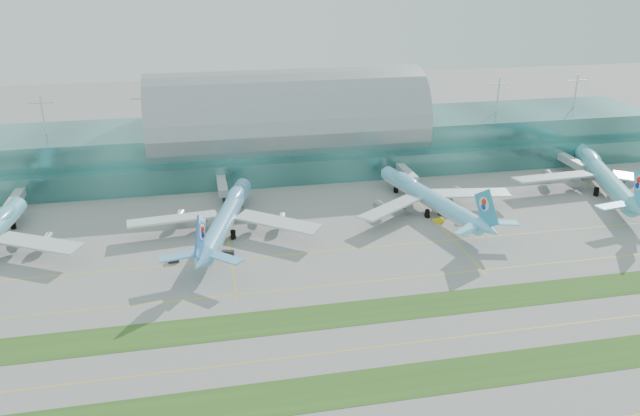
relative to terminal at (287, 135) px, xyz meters
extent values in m
plane|color=gray|center=(-0.01, -128.79, -14.23)|extent=(700.00, 700.00, 0.00)
cube|color=#3D7A75|center=(-0.01, 1.21, -4.23)|extent=(340.00, 42.00, 20.00)
cube|color=#3D7A75|center=(-0.01, -22.79, -9.23)|extent=(340.00, 8.00, 10.00)
ellipsoid|color=#9EA5A8|center=(-0.01, 1.21, 5.77)|extent=(340.00, 46.20, 16.17)
cylinder|color=white|center=(-0.01, 1.21, 13.77)|extent=(0.80, 0.80, 16.00)
cube|color=#B2B7B7|center=(-106.01, -33.79, -8.73)|extent=(3.50, 22.00, 3.00)
cylinder|color=black|center=(-106.01, -43.79, -12.23)|extent=(1.00, 1.00, 4.00)
cube|color=#B2B7B7|center=(-31.01, -33.79, -8.73)|extent=(3.50, 22.00, 3.00)
cylinder|color=black|center=(-31.01, -43.79, -12.23)|extent=(1.00, 1.00, 4.00)
cube|color=#B2B7B7|center=(43.99, -33.79, -8.73)|extent=(3.50, 22.00, 3.00)
cylinder|color=black|center=(43.99, -43.79, -12.23)|extent=(1.00, 1.00, 4.00)
cube|color=#B2B7B7|center=(118.99, -33.79, -8.73)|extent=(3.50, 22.00, 3.00)
cylinder|color=black|center=(118.99, -43.79, -12.23)|extent=(1.00, 1.00, 4.00)
cube|color=#2D591E|center=(-0.01, -156.79, -14.19)|extent=(420.00, 12.00, 0.08)
cube|color=#2D591E|center=(-0.01, -126.79, -14.19)|extent=(420.00, 12.00, 0.08)
cube|color=yellow|center=(-0.01, -142.79, -14.22)|extent=(420.00, 0.35, 0.01)
cube|color=yellow|center=(-0.01, -110.79, -14.22)|extent=(420.00, 0.35, 0.01)
cube|color=yellow|center=(-0.01, -88.79, -14.22)|extent=(420.00, 0.35, 0.01)
ellipsoid|color=#60BDD4|center=(-105.01, -55.48, -6.64)|extent=(7.96, 18.89, 4.29)
cone|color=#60BDD4|center=(-103.07, -40.01, -8.30)|extent=(6.58, 5.57, 6.03)
cube|color=silver|center=(-89.99, -76.33, -8.69)|extent=(29.03, 20.59, 1.19)
cylinder|color=gray|center=(-93.67, -70.58, -10.73)|extent=(3.94, 5.72, 3.30)
cylinder|color=black|center=(-104.26, -49.50, -12.77)|extent=(1.75, 1.75, 2.92)
cylinder|color=#69B2E7|center=(-31.47, -68.45, -8.14)|extent=(22.65, 61.21, 6.18)
ellipsoid|color=#69B2E7|center=(-26.80, -51.78, -6.44)|extent=(10.73, 19.69, 4.41)
cone|color=#69B2E7|center=(-22.48, -36.38, -8.14)|extent=(7.30, 6.47, 6.18)
cone|color=#69B2E7|center=(-40.90, -102.06, -6.95)|extent=(8.08, 10.23, 5.87)
cube|color=white|center=(-49.30, -65.53, -8.54)|extent=(30.57, 10.76, 1.22)
cylinder|color=#92969A|center=(-43.52, -61.55, -10.64)|extent=(4.75, 6.20, 3.39)
cube|color=white|center=(-14.73, -75.22, -8.54)|extent=(28.27, 24.23, 1.22)
cylinder|color=#92969A|center=(-17.60, -68.83, -10.64)|extent=(4.75, 6.20, 3.39)
cube|color=#296AB9|center=(-40.36, -100.14, -0.66)|extent=(4.12, 12.78, 14.38)
cylinder|color=white|center=(-40.09, -99.18, 0.83)|extent=(2.16, 4.85, 4.79)
cylinder|color=black|center=(-25.13, -45.83, -12.73)|extent=(1.80, 1.80, 2.99)
cylinder|color=black|center=(-35.43, -71.49, -12.73)|extent=(1.80, 1.80, 2.99)
cylinder|color=black|center=(-29.67, -73.10, -12.73)|extent=(1.80, 1.80, 2.99)
cylinder|color=#6FD2F4|center=(42.73, -64.23, -8.33)|extent=(19.52, 59.67, 5.99)
ellipsoid|color=#6FD2F4|center=(38.89, -47.90, -6.69)|extent=(9.70, 19.02, 4.27)
cone|color=#6FD2F4|center=(35.35, -32.82, -8.33)|extent=(6.93, 6.07, 5.99)
cone|color=#6FD2F4|center=(50.46, -97.14, -7.18)|extent=(7.53, 9.76, 5.69)
cube|color=white|center=(26.24, -70.08, -8.72)|extent=(27.87, 22.65, 1.18)
cylinder|color=gray|center=(29.28, -64.01, -10.75)|extent=(4.41, 5.92, 3.28)
cube|color=white|center=(60.10, -62.13, -8.72)|extent=(29.75, 11.62, 1.18)
cylinder|color=gray|center=(54.67, -58.05, -10.75)|extent=(4.41, 5.92, 3.28)
cube|color=#2C99C4|center=(50.01, -95.26, -1.09)|extent=(3.47, 12.49, 13.93)
cylinder|color=silver|center=(49.79, -94.32, 0.36)|extent=(1.91, 4.71, 4.64)
cylinder|color=black|center=(37.53, -42.07, -12.78)|extent=(1.74, 1.74, 2.90)
cylinder|color=black|center=(40.79, -68.65, -12.78)|extent=(1.74, 1.74, 2.90)
cylinder|color=black|center=(46.43, -67.33, -12.78)|extent=(1.74, 1.74, 2.90)
cylinder|color=#5DBECE|center=(118.73, -57.98, -7.49)|extent=(28.04, 67.16, 6.85)
ellipsoid|color=#5DBECE|center=(124.76, -39.78, -5.61)|extent=(12.72, 21.81, 4.88)
cone|color=#5DBECE|center=(130.34, -22.96, -7.49)|extent=(8.24, 7.40, 6.85)
cone|color=#5DBECE|center=(106.57, -94.67, -6.16)|extent=(9.30, 11.48, 6.51)
cube|color=silver|center=(99.16, -53.82, -7.93)|extent=(33.60, 10.42, 1.35)
cylinder|color=gray|center=(105.76, -49.72, -10.25)|extent=(5.48, 6.95, 3.76)
cylinder|color=gray|center=(134.07, -59.10, -10.25)|extent=(5.48, 6.95, 3.76)
cube|color=#33C1E2|center=(107.26, -92.58, 0.80)|extent=(5.20, 13.99, 15.92)
cylinder|color=white|center=(107.61, -91.53, 2.45)|extent=(2.61, 5.35, 5.30)
cylinder|color=black|center=(126.92, -33.28, -12.57)|extent=(1.99, 1.99, 3.31)
cylinder|color=black|center=(114.20, -61.13, -12.57)|extent=(1.99, 1.99, 3.31)
cylinder|color=black|center=(120.49, -63.21, -12.57)|extent=(1.99, 1.99, 3.31)
cube|color=black|center=(-49.09, -86.77, -13.49)|extent=(3.40, 2.03, 1.48)
cube|color=black|center=(-32.22, -85.46, -13.41)|extent=(4.08, 2.29, 1.64)
cube|color=yellow|center=(43.33, -73.95, -13.53)|extent=(3.57, 2.29, 1.39)
cube|color=black|center=(50.88, -76.10, -13.44)|extent=(3.30, 2.00, 1.57)
cube|color=black|center=(120.94, -76.20, -13.48)|extent=(3.61, 2.11, 1.50)
camera|label=1|loc=(-38.82, -265.31, 74.85)|focal=35.00mm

